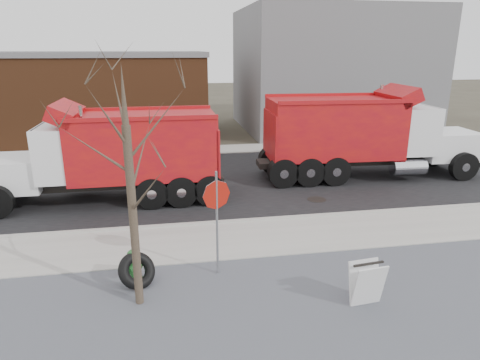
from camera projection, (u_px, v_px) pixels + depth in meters
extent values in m
plane|color=#383328|center=(256.00, 243.00, 12.50)|extent=(120.00, 120.00, 0.00)
cube|color=slate|center=(290.00, 312.00, 9.20)|extent=(60.00, 5.00, 0.03)
cube|color=#9E9B93|center=(254.00, 238.00, 12.72)|extent=(60.00, 2.50, 0.06)
cube|color=#9E9B93|center=(246.00, 221.00, 13.94)|extent=(60.00, 0.15, 0.11)
cube|color=black|center=(226.00, 180.00, 18.42)|extent=(60.00, 9.40, 0.02)
cube|color=#9E9B93|center=(211.00, 150.00, 23.78)|extent=(60.00, 2.00, 0.06)
cube|color=slate|center=(329.00, 70.00, 29.74)|extent=(12.00, 10.00, 8.00)
cube|color=brown|center=(39.00, 98.00, 26.11)|extent=(20.00, 8.00, 5.00)
cube|color=slate|center=(33.00, 53.00, 25.33)|extent=(20.20, 8.20, 0.30)
cylinder|color=#382D23|center=(133.00, 220.00, 8.93)|extent=(0.18, 0.18, 4.00)
cone|color=#382D23|center=(123.00, 94.00, 8.16)|extent=(0.14, 0.14, 1.20)
cylinder|color=#2A6526|center=(134.00, 280.00, 10.43)|extent=(0.44, 0.44, 0.06)
cylinder|color=#2A6526|center=(133.00, 269.00, 10.34)|extent=(0.23, 0.23, 0.61)
cylinder|color=#2A6526|center=(132.00, 259.00, 10.26)|extent=(0.30, 0.30, 0.05)
sphere|color=#2A6526|center=(132.00, 255.00, 10.23)|extent=(0.24, 0.24, 0.24)
cylinder|color=#2A6526|center=(132.00, 251.00, 10.20)|extent=(0.05, 0.05, 0.06)
cylinder|color=#2A6526|center=(126.00, 265.00, 10.35)|extent=(0.15, 0.15, 0.11)
cylinder|color=#2A6526|center=(139.00, 266.00, 10.29)|extent=(0.15, 0.15, 0.11)
cylinder|color=#2A6526|center=(130.00, 270.00, 10.16)|extent=(0.18, 0.17, 0.15)
torus|color=black|center=(137.00, 271.00, 10.12)|extent=(1.17, 1.12, 0.88)
cylinder|color=gray|center=(217.00, 225.00, 10.36)|extent=(0.06, 0.06, 2.69)
cylinder|color=#A8150C|center=(217.00, 195.00, 10.14)|extent=(0.69, 0.30, 0.73)
cube|color=silver|center=(369.00, 286.00, 9.22)|extent=(0.75, 0.32, 0.99)
cube|color=silver|center=(364.00, 282.00, 9.41)|extent=(0.75, 0.32, 0.99)
cube|color=black|center=(369.00, 264.00, 9.17)|extent=(0.72, 0.12, 0.04)
cube|color=black|center=(363.00, 160.00, 18.78)|extent=(9.39, 1.36, 0.24)
cube|color=white|center=(446.00, 144.00, 19.07)|extent=(2.50, 2.24, 1.20)
cube|color=silver|center=(468.00, 144.00, 19.20)|extent=(0.14, 1.91, 1.09)
cube|color=white|center=(407.00, 128.00, 18.61)|extent=(1.86, 2.59, 1.97)
cube|color=black|center=(425.00, 115.00, 18.54)|extent=(0.15, 2.19, 0.88)
cube|color=#B4150F|center=(334.00, 128.00, 18.16)|extent=(5.58, 2.86, 2.41)
cylinder|color=silver|center=(380.00, 114.00, 19.34)|extent=(0.16, 0.16, 2.63)
cylinder|color=black|center=(433.00, 154.00, 20.42)|extent=(1.22, 0.38, 1.20)
cylinder|color=black|center=(464.00, 167.00, 18.19)|extent=(1.22, 0.38, 1.20)
cylinder|color=black|center=(296.00, 159.00, 19.47)|extent=(1.22, 0.38, 1.20)
cylinder|color=black|center=(309.00, 171.00, 17.48)|extent=(1.22, 0.38, 1.20)
cube|color=black|center=(110.00, 184.00, 15.69)|extent=(8.39, 0.92, 0.23)
cube|color=white|center=(10.00, 173.00, 14.97)|extent=(2.26, 2.01, 1.13)
cube|color=white|center=(65.00, 151.00, 15.07)|extent=(1.65, 2.36, 1.85)
cube|color=black|center=(40.00, 137.00, 14.79)|extent=(0.05, 2.05, 0.82)
cube|color=#B4150F|center=(144.00, 145.00, 15.50)|extent=(5.14, 2.47, 2.26)
cylinder|color=silver|center=(84.00, 143.00, 14.16)|extent=(0.14, 0.14, 2.46)
cylinder|color=black|center=(17.00, 182.00, 16.17)|extent=(1.13, 0.31, 1.13)
cylinder|color=black|center=(181.00, 191.00, 15.22)|extent=(1.13, 0.31, 1.13)
cylinder|color=black|center=(179.00, 175.00, 17.07)|extent=(1.13, 0.31, 1.13)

